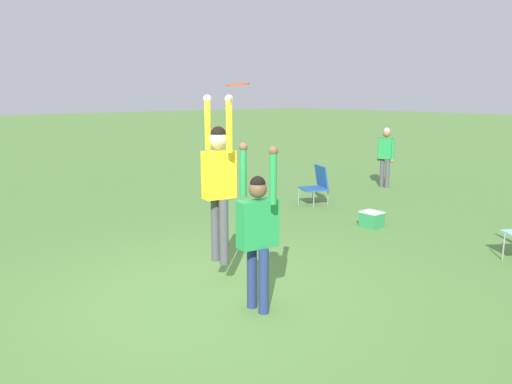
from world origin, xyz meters
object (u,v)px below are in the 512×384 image
person_defending (258,226)px  camping_chair_3 (317,183)px  person_jumping (219,175)px  frisbee (238,84)px  person_spectator_near (386,152)px  cooler_box (372,219)px

person_defending → camping_chair_3: 5.93m
person_jumping → frisbee: size_ratio=8.13×
frisbee → camping_chair_3: frisbee is taller
camping_chair_3 → person_spectator_near: size_ratio=0.55×
person_jumping → camping_chair_3: bearing=38.1°
camping_chair_3 → person_spectator_near: 3.02m
person_jumping → person_defending: (0.95, -0.15, -0.45)m
person_defending → frisbee: (-0.44, 0.07, 1.58)m
person_spectator_near → person_defending: bearing=-87.3°
cooler_box → person_spectator_near: bearing=122.5°
frisbee → camping_chair_3: 5.99m
person_jumping → person_spectator_near: 8.10m
frisbee → cooler_box: frisbee is taller
cooler_box → frisbee: bearing=-76.0°
person_defending → cooler_box: 4.41m
person_defending → person_spectator_near: person_defending is taller
frisbee → camping_chair_3: (-3.06, 4.69, -2.12)m
camping_chair_3 → person_spectator_near: (-0.27, 2.97, 0.47)m
person_spectator_near → cooler_box: person_spectator_near is taller
person_jumping → person_spectator_near: size_ratio=1.35×
frisbee → person_spectator_near: size_ratio=0.17×
person_spectator_near → frisbee: bearing=-89.8°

